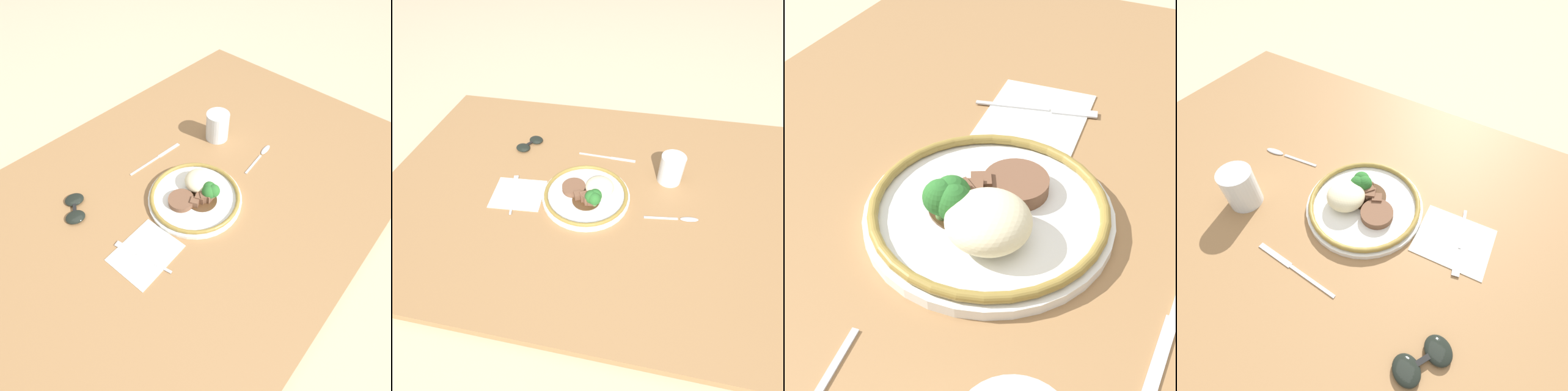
# 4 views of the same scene
# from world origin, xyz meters

# --- Properties ---
(ground_plane) EXTENTS (8.00, 8.00, 0.00)m
(ground_plane) POSITION_xyz_m (0.00, 0.00, 0.00)
(ground_plane) COLOR tan
(dining_table) EXTENTS (1.46, 1.01, 0.03)m
(dining_table) POSITION_xyz_m (0.00, 0.00, 0.02)
(dining_table) COLOR olive
(dining_table) RESTS_ON ground
(napkin) EXTENTS (0.17, 0.15, 0.00)m
(napkin) POSITION_xyz_m (-0.26, -0.07, 0.03)
(napkin) COLOR silver
(napkin) RESTS_ON dining_table
(plate) EXTENTS (0.28, 0.28, 0.06)m
(plate) POSITION_xyz_m (-0.03, -0.05, 0.05)
(plate) COLOR white
(plate) RESTS_ON dining_table
(fork) EXTENTS (0.05, 0.17, 0.00)m
(fork) POSITION_xyz_m (-0.28, -0.06, 0.04)
(fork) COLOR #B7B7BC
(fork) RESTS_ON napkin
(knife) EXTENTS (0.21, 0.02, 0.00)m
(knife) POSITION_xyz_m (0.00, 0.17, 0.03)
(knife) COLOR #B7B7BC
(knife) RESTS_ON dining_table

